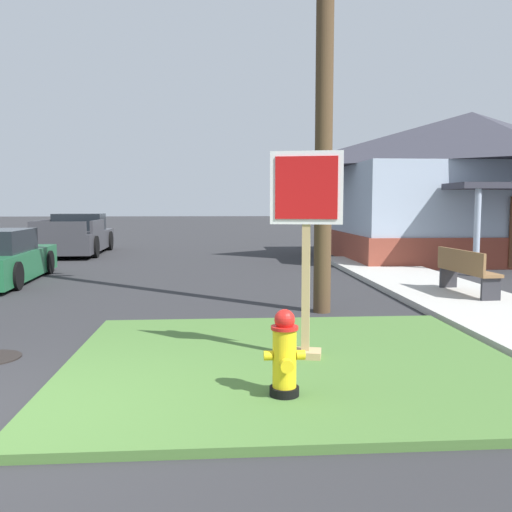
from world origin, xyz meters
name	(u,v)px	position (x,y,z in m)	size (l,w,h in m)	color
ground_plane	(4,428)	(0.00, 0.00, 0.00)	(160.00, 160.00, 0.00)	#2B2B2D
grass_corner_patch	(291,362)	(2.60, 1.57, 0.04)	(5.06, 4.47, 0.08)	#477033
sidewalk_strip	(458,298)	(6.33, 5.44, 0.06)	(2.20, 15.47, 0.12)	#B2AFA8
fire_hydrant	(285,355)	(2.37, 0.38, 0.46)	(0.38, 0.34, 0.80)	black
stop_sign	(306,254)	(2.76, 1.61, 1.27)	(0.80, 0.35, 2.35)	tan
pickup_truck_charcoal	(76,237)	(-3.47, 16.11, 0.62)	(2.30, 5.34, 1.48)	#38383D
street_bench	(465,269)	(6.51, 5.59, 0.59)	(0.52, 1.74, 0.85)	brown
utility_pole	(325,7)	(3.54, 4.59, 5.03)	(1.53, 0.29, 9.68)	#4C3823
corner_house	(470,184)	(10.38, 13.65, 2.54)	(9.35, 8.49, 4.94)	brown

